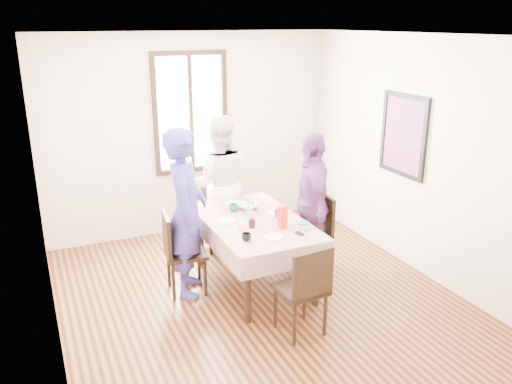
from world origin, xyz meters
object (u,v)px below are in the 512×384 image
chair_far (220,215)px  person_left (186,213)px  chair_right (310,234)px  person_right (310,203)px  chair_near (300,288)px  person_far (220,184)px  chair_left (186,253)px  dining_table (254,253)px

chair_far → person_left: (-0.72, -0.91, 0.45)m
chair_right → person_left: 1.54m
person_left → person_right: (1.44, -0.10, -0.08)m
chair_near → person_far: 2.12m
chair_right → chair_near: bearing=153.3°
chair_left → person_right: bearing=93.3°
chair_right → chair_near: same height
chair_right → person_left: size_ratio=0.50×
dining_table → person_left: person_left is taller
dining_table → chair_far: bearing=90.0°
chair_right → chair_left: bearing=93.7°
dining_table → chair_left: (-0.74, 0.14, 0.08)m
person_right → chair_left: bearing=-75.5°
person_left → chair_near: bearing=-128.8°
dining_table → person_left: 0.91m
dining_table → chair_near: size_ratio=1.68×
chair_left → chair_far: bearing=147.7°
chair_near → person_left: bearing=116.7°
chair_near → chair_right: bearing=51.4°
chair_far → chair_near: (-0.00, -2.10, 0.00)m
chair_far → person_far: size_ratio=0.52×
chair_far → chair_right: bearing=135.2°
chair_left → person_far: bearing=147.1°
person_far → dining_table: bearing=108.0°
chair_right → chair_far: (-0.74, 1.00, 0.00)m
dining_table → chair_far: 1.05m
dining_table → person_left: size_ratio=0.84×
dining_table → chair_right: chair_right is taller
chair_near → person_far: person_far is taller
dining_table → person_right: size_ratio=0.92×
chair_left → chair_near: (0.74, -1.19, 0.00)m
chair_far → person_right: 1.29m
chair_near → person_right: size_ratio=0.55×
chair_far → chair_left: bearing=59.3°
person_left → dining_table: bearing=-81.2°
dining_table → chair_left: 0.76m
dining_table → chair_far: chair_far is taller
chair_far → chair_near: same height
chair_right → person_far: 1.30m
person_far → chair_right: bearing=145.0°
chair_near → person_left: person_left is taller
person_left → chair_right: bearing=-73.8°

